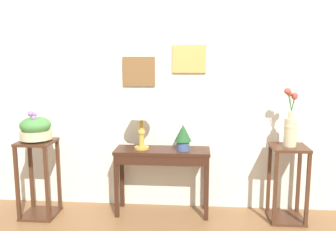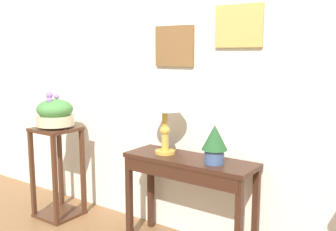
{
  "view_description": "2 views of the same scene",
  "coord_description": "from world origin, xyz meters",
  "px_view_note": "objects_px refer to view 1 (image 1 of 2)",
  "views": [
    {
      "loc": [
        0.22,
        -2.66,
        1.72
      ],
      "look_at": [
        -0.09,
        1.18,
        1.1
      ],
      "focal_mm": 38.01,
      "sensor_mm": 36.0,
      "label": 1
    },
    {
      "loc": [
        1.39,
        -1.35,
        1.53
      ],
      "look_at": [
        -0.31,
        1.05,
        1.05
      ],
      "focal_mm": 41.97,
      "sensor_mm": 36.0,
      "label": 2
    }
  ],
  "objects_px": {
    "console_table": "(162,161)",
    "table_lamp": "(141,109)",
    "pedestal_stand_right": "(287,183)",
    "planter_bowl_wide_left": "(36,129)",
    "potted_plant_on_console": "(183,136)",
    "flower_vase_tall_right": "(291,125)",
    "pedestal_stand_left": "(39,179)"
  },
  "relations": [
    {
      "from": "console_table",
      "to": "table_lamp",
      "type": "bearing_deg",
      "value": 174.67
    },
    {
      "from": "pedestal_stand_right",
      "to": "planter_bowl_wide_left",
      "type": "bearing_deg",
      "value": -177.73
    },
    {
      "from": "potted_plant_on_console",
      "to": "flower_vase_tall_right",
      "type": "relative_size",
      "value": 0.46
    },
    {
      "from": "table_lamp",
      "to": "planter_bowl_wide_left",
      "type": "bearing_deg",
      "value": -171.46
    },
    {
      "from": "table_lamp",
      "to": "planter_bowl_wide_left",
      "type": "xyz_separation_m",
      "value": [
        -1.11,
        -0.17,
        -0.2
      ]
    },
    {
      "from": "pedestal_stand_left",
      "to": "pedestal_stand_right",
      "type": "relative_size",
      "value": 1.04
    },
    {
      "from": "flower_vase_tall_right",
      "to": "planter_bowl_wide_left",
      "type": "bearing_deg",
      "value": -177.76
    },
    {
      "from": "pedestal_stand_left",
      "to": "flower_vase_tall_right",
      "type": "bearing_deg",
      "value": 2.23
    },
    {
      "from": "planter_bowl_wide_left",
      "to": "pedestal_stand_left",
      "type": "bearing_deg",
      "value": 48.22
    },
    {
      "from": "potted_plant_on_console",
      "to": "planter_bowl_wide_left",
      "type": "distance_m",
      "value": 1.57
    },
    {
      "from": "table_lamp",
      "to": "pedestal_stand_left",
      "type": "xyz_separation_m",
      "value": [
        -1.11,
        -0.17,
        -0.76
      ]
    },
    {
      "from": "pedestal_stand_right",
      "to": "potted_plant_on_console",
      "type": "bearing_deg",
      "value": 178.27
    },
    {
      "from": "console_table",
      "to": "pedestal_stand_right",
      "type": "relative_size",
      "value": 1.27
    },
    {
      "from": "console_table",
      "to": "potted_plant_on_console",
      "type": "bearing_deg",
      "value": -1.46
    },
    {
      "from": "pedestal_stand_left",
      "to": "planter_bowl_wide_left",
      "type": "xyz_separation_m",
      "value": [
        -0.0,
        -0.0,
        0.56
      ]
    },
    {
      "from": "console_table",
      "to": "table_lamp",
      "type": "relative_size",
      "value": 1.72
    },
    {
      "from": "potted_plant_on_console",
      "to": "pedestal_stand_right",
      "type": "height_order",
      "value": "potted_plant_on_console"
    },
    {
      "from": "pedestal_stand_right",
      "to": "flower_vase_tall_right",
      "type": "relative_size",
      "value": 1.33
    },
    {
      "from": "potted_plant_on_console",
      "to": "console_table",
      "type": "bearing_deg",
      "value": 178.54
    },
    {
      "from": "console_table",
      "to": "potted_plant_on_console",
      "type": "height_order",
      "value": "potted_plant_on_console"
    },
    {
      "from": "planter_bowl_wide_left",
      "to": "potted_plant_on_console",
      "type": "bearing_deg",
      "value": 5.11
    },
    {
      "from": "planter_bowl_wide_left",
      "to": "pedestal_stand_right",
      "type": "relative_size",
      "value": 0.41
    },
    {
      "from": "planter_bowl_wide_left",
      "to": "table_lamp",
      "type": "bearing_deg",
      "value": 8.54
    },
    {
      "from": "console_table",
      "to": "planter_bowl_wide_left",
      "type": "xyz_separation_m",
      "value": [
        -1.34,
        -0.15,
        0.37
      ]
    },
    {
      "from": "flower_vase_tall_right",
      "to": "pedestal_stand_right",
      "type": "bearing_deg",
      "value": 56.88
    },
    {
      "from": "potted_plant_on_console",
      "to": "pedestal_stand_right",
      "type": "distance_m",
      "value": 1.22
    },
    {
      "from": "flower_vase_tall_right",
      "to": "pedestal_stand_left",
      "type": "bearing_deg",
      "value": -177.77
    },
    {
      "from": "table_lamp",
      "to": "pedestal_stand_right",
      "type": "height_order",
      "value": "table_lamp"
    },
    {
      "from": "flower_vase_tall_right",
      "to": "console_table",
      "type": "bearing_deg",
      "value": 178.24
    },
    {
      "from": "flower_vase_tall_right",
      "to": "table_lamp",
      "type": "bearing_deg",
      "value": 177.72
    },
    {
      "from": "console_table",
      "to": "planter_bowl_wide_left",
      "type": "distance_m",
      "value": 1.4
    },
    {
      "from": "table_lamp",
      "to": "pedestal_stand_right",
      "type": "relative_size",
      "value": 0.74
    }
  ]
}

